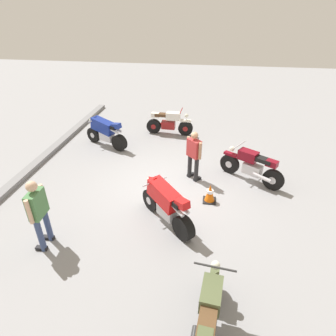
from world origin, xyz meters
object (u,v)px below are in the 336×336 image
at_px(motorcycle_blue_sportbike, 105,131).
at_px(motorcycle_maroon_cruiser, 252,166).
at_px(motorcycle_red_sportbike, 166,203).
at_px(person_in_red_shirt, 194,154).
at_px(traffic_cone, 210,193).
at_px(motorcycle_cream_vintage, 169,123).
at_px(person_in_green_shirt, 38,210).
at_px(motorcycle_olive_vintage, 208,315).

xyz_separation_m(motorcycle_blue_sportbike, motorcycle_maroon_cruiser, (-1.73, -5.24, -0.07)).
height_order(motorcycle_blue_sportbike, motorcycle_maroon_cruiser, motorcycle_blue_sportbike).
bearing_deg(motorcycle_red_sportbike, motorcycle_maroon_cruiser, -89.32).
bearing_deg(person_in_red_shirt, traffic_cone, -108.63).
xyz_separation_m(motorcycle_cream_vintage, person_in_green_shirt, (-6.74, 1.80, 0.49)).
bearing_deg(motorcycle_olive_vintage, person_in_red_shirt, 13.33).
height_order(motorcycle_maroon_cruiser, traffic_cone, motorcycle_maroon_cruiser).
relative_size(motorcycle_blue_sportbike, motorcycle_olive_vintage, 0.95).
bearing_deg(motorcycle_cream_vintage, person_in_green_shirt, -103.24).
bearing_deg(person_in_green_shirt, motorcycle_red_sportbike, -157.68).
relative_size(motorcycle_red_sportbike, person_in_green_shirt, 0.89).
bearing_deg(traffic_cone, person_in_red_shirt, 26.75).
distance_m(motorcycle_olive_vintage, person_in_red_shirt, 4.88).
bearing_deg(traffic_cone, motorcycle_red_sportbike, 135.19).
bearing_deg(motorcycle_cream_vintage, motorcycle_blue_sportbike, -144.07).
xyz_separation_m(motorcycle_cream_vintage, traffic_cone, (-4.51, -1.81, -0.23)).
distance_m(motorcycle_olive_vintage, person_in_green_shirt, 3.98).
distance_m(motorcycle_cream_vintage, traffic_cone, 4.86).
xyz_separation_m(motorcycle_olive_vintage, person_in_red_shirt, (4.82, 0.61, 0.40)).
height_order(motorcycle_red_sportbike, motorcycle_cream_vintage, motorcycle_red_sportbike).
height_order(motorcycle_maroon_cruiser, motorcycle_olive_vintage, motorcycle_maroon_cruiser).
height_order(motorcycle_cream_vintage, motorcycle_olive_vintage, same).
xyz_separation_m(motorcycle_red_sportbike, person_in_green_shirt, (-1.17, 2.56, 0.39)).
height_order(motorcycle_red_sportbike, motorcycle_olive_vintage, motorcycle_red_sportbike).
bearing_deg(motorcycle_blue_sportbike, motorcycle_olive_vintage, 146.38).
bearing_deg(motorcycle_maroon_cruiser, motorcycle_red_sportbike, 78.38).
xyz_separation_m(motorcycle_red_sportbike, traffic_cone, (1.06, -1.06, -0.33)).
relative_size(motorcycle_blue_sportbike, motorcycle_cream_vintage, 0.95).
distance_m(motorcycle_cream_vintage, motorcycle_olive_vintage, 8.43).
distance_m(motorcycle_red_sportbike, motorcycle_blue_sportbike, 5.03).
bearing_deg(motorcycle_blue_sportbike, motorcycle_maroon_cruiser, -173.30).
bearing_deg(motorcycle_red_sportbike, person_in_red_shirt, -58.10).
bearing_deg(motorcycle_maroon_cruiser, traffic_cone, 78.91).
relative_size(motorcycle_blue_sportbike, person_in_red_shirt, 1.17).
distance_m(motorcycle_red_sportbike, motorcycle_maroon_cruiser, 3.24).
xyz_separation_m(motorcycle_maroon_cruiser, motorcycle_olive_vintage, (-4.98, 1.15, -0.03)).
xyz_separation_m(person_in_green_shirt, traffic_cone, (2.23, -3.61, -0.72)).
relative_size(person_in_red_shirt, traffic_cone, 2.98).
bearing_deg(motorcycle_blue_sportbike, person_in_green_shirt, 119.70).
xyz_separation_m(motorcycle_red_sportbike, motorcycle_maroon_cruiser, (2.32, -2.26, -0.07)).
distance_m(motorcycle_maroon_cruiser, motorcycle_cream_vintage, 4.43).
distance_m(motorcycle_cream_vintage, person_in_red_shirt, 3.65).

